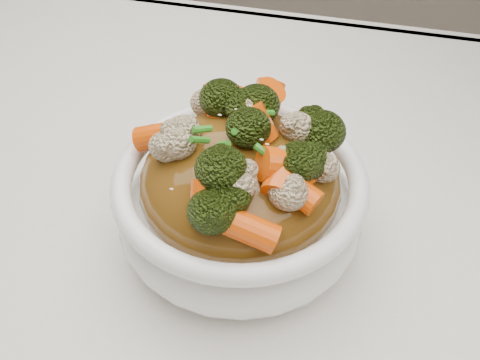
% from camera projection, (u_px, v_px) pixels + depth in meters
% --- Properties ---
extents(tablecloth, '(1.20, 0.80, 0.04)m').
position_uv_depth(tablecloth, '(247.00, 260.00, 0.48)').
color(tablecloth, white).
rests_on(tablecloth, dining_table).
extents(bowl, '(0.24, 0.24, 0.08)m').
position_uv_depth(bowl, '(240.00, 206.00, 0.45)').
color(bowl, white).
rests_on(bowl, tablecloth).
extents(sauce_base, '(0.19, 0.19, 0.09)m').
position_uv_depth(sauce_base, '(240.00, 183.00, 0.43)').
color(sauce_base, '#5C390F').
rests_on(sauce_base, bowl).
extents(carrots, '(0.19, 0.19, 0.05)m').
position_uv_depth(carrots, '(240.00, 125.00, 0.39)').
color(carrots, '#E24E07').
rests_on(carrots, sauce_base).
extents(broccoli, '(0.19, 0.19, 0.04)m').
position_uv_depth(broccoli, '(240.00, 126.00, 0.39)').
color(broccoli, black).
rests_on(broccoli, sauce_base).
extents(cauliflower, '(0.19, 0.19, 0.03)m').
position_uv_depth(cauliflower, '(240.00, 128.00, 0.39)').
color(cauliflower, '#D0B98E').
rests_on(cauliflower, sauce_base).
extents(scallions, '(0.14, 0.14, 0.02)m').
position_uv_depth(scallions, '(240.00, 124.00, 0.39)').
color(scallions, '#2A791C').
rests_on(scallions, sauce_base).
extents(sesame_seeds, '(0.17, 0.17, 0.01)m').
position_uv_depth(sesame_seeds, '(240.00, 124.00, 0.39)').
color(sesame_seeds, beige).
rests_on(sesame_seeds, sauce_base).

